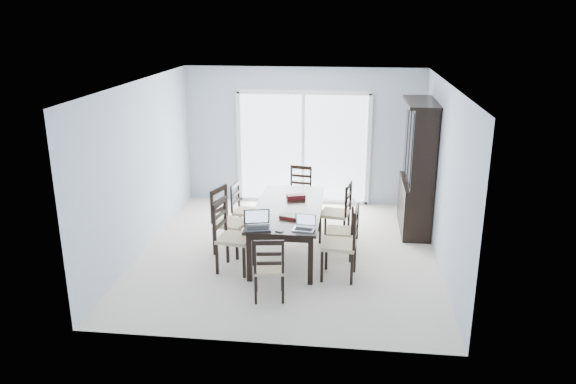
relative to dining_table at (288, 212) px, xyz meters
name	(u,v)px	position (x,y,z in m)	size (l,w,h in m)	color
floor	(288,253)	(0.00, 0.00, -0.67)	(5.00, 5.00, 0.00)	silver
ceiling	(288,83)	(0.00, 0.00, 1.93)	(5.00, 5.00, 0.00)	white
back_wall	(303,136)	(0.00, 2.50, 0.63)	(4.50, 0.02, 2.60)	#ABBACC
wall_left	(142,167)	(-2.25, 0.00, 0.63)	(0.02, 5.00, 2.60)	#ABBACC
wall_right	(444,177)	(2.25, 0.00, 0.63)	(0.02, 5.00, 2.60)	#ABBACC
balcony	(307,189)	(0.00, 3.50, -0.72)	(4.50, 2.00, 0.10)	gray
railing	(311,150)	(0.00, 4.50, -0.12)	(4.50, 0.06, 1.10)	#99999E
dining_table	(288,212)	(0.00, 0.00, 0.00)	(1.00, 2.20, 0.75)	black
china_hutch	(418,169)	(2.02, 1.25, 0.40)	(0.50, 1.38, 2.20)	black
sliding_door	(303,148)	(0.00, 2.48, 0.41)	(2.52, 0.05, 2.18)	silver
chair_left_near	(228,228)	(-0.78, -0.66, -0.04)	(0.53, 0.52, 1.20)	black
chair_left_mid	(226,213)	(-0.95, -0.04, -0.05)	(0.58, 0.57, 1.18)	black
chair_left_far	(241,204)	(-0.85, 0.65, -0.13)	(0.45, 0.44, 1.03)	black
chair_right_near	(347,235)	(0.90, -0.75, -0.04)	(0.51, 0.49, 1.20)	black
chair_right_mid	(346,224)	(0.87, -0.05, -0.13)	(0.40, 0.39, 1.02)	black
chair_right_far	(341,206)	(0.79, 0.57, -0.07)	(0.51, 0.50, 1.15)	black
chair_end_near	(269,262)	(-0.07, -1.52, -0.14)	(0.44, 0.45, 1.02)	black
chair_end_far	(300,186)	(0.01, 1.66, -0.11)	(0.46, 0.47, 1.07)	black
laptop_dark	(257,225)	(-0.31, -0.95, 0.14)	(0.40, 0.32, 0.24)	black
laptop_silver	(304,227)	(0.32, -0.90, 0.13)	(0.32, 0.24, 0.20)	#B8B8BA
book_stack	(289,216)	(0.06, -0.43, 0.10)	(0.30, 0.26, 0.04)	maroon
cell_phone	(279,231)	(-0.01, -1.00, 0.08)	(0.11, 0.05, 0.01)	black
game_box	(296,197)	(0.08, 0.40, 0.11)	(0.28, 0.14, 0.07)	#440D11
hot_tub	(281,163)	(-0.58, 3.58, -0.20)	(2.05, 1.88, 0.95)	maroon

